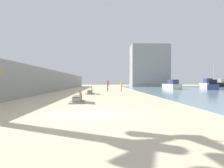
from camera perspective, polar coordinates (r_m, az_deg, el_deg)
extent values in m
plane|color=beige|center=(26.43, -3.91, -2.60)|extent=(120.00, 120.00, 0.00)
cube|color=gray|center=(27.58, -19.69, 0.93)|extent=(0.80, 64.00, 3.31)
cube|color=gray|center=(12.40, -11.85, -5.35)|extent=(0.61, 0.24, 0.50)
cube|color=gray|center=(13.79, -11.36, -4.73)|extent=(0.61, 0.24, 0.50)
cube|color=#997047|center=(13.07, -11.60, -4.14)|extent=(0.62, 1.63, 0.06)
cube|color=#997047|center=(13.04, -10.59, -2.91)|extent=(0.28, 1.61, 0.50)
cube|color=gray|center=(13.11, -11.59, -5.92)|extent=(1.25, 2.18, 0.08)
cube|color=gray|center=(20.99, -7.52, -2.82)|extent=(0.61, 0.23, 0.50)
cube|color=gray|center=(22.39, -7.38, -2.59)|extent=(0.61, 0.23, 0.50)
cube|color=#997047|center=(21.68, -7.45, -2.17)|extent=(0.57, 1.62, 0.06)
cube|color=#997047|center=(21.66, -6.84, -1.43)|extent=(0.24, 1.61, 0.50)
cube|color=gray|center=(21.70, -7.45, -3.25)|extent=(1.20, 2.15, 0.08)
cylinder|color=gold|center=(26.43, 3.10, -1.69)|extent=(0.12, 0.12, 0.84)
cylinder|color=gold|center=(26.31, 3.21, -1.70)|extent=(0.12, 0.12, 0.84)
cube|color=gold|center=(26.34, 3.15, -0.14)|extent=(0.26, 0.36, 0.59)
sphere|color=tan|center=(26.34, 3.16, 0.81)|extent=(0.23, 0.23, 0.23)
cylinder|color=gold|center=(26.55, 2.97, -0.07)|extent=(0.09, 0.09, 0.53)
cylinder|color=gold|center=(26.14, 3.34, -0.09)|extent=(0.09, 0.09, 0.53)
cylinder|color=#333338|center=(28.32, -1.36, -1.49)|extent=(0.12, 0.12, 0.87)
cylinder|color=#333338|center=(28.44, -1.45, -1.48)|extent=(0.12, 0.12, 0.87)
cube|color=#B22D33|center=(28.36, -1.41, 0.02)|extent=(0.27, 0.36, 0.62)
sphere|color=brown|center=(28.35, -1.41, 0.94)|extent=(0.24, 0.24, 0.24)
cylinder|color=#B22D33|center=(28.15, -1.26, 0.08)|extent=(0.09, 0.09, 0.56)
cylinder|color=#B22D33|center=(28.56, -1.56, 0.09)|extent=(0.09, 0.09, 0.56)
cube|color=black|center=(62.54, 31.26, -0.16)|extent=(5.18, 6.64, 1.20)
cube|color=beige|center=(62.13, 32.08, 0.95)|extent=(2.77, 3.22, 1.24)
cylinder|color=silver|center=(62.73, 31.02, 3.14)|extent=(0.12, 0.12, 6.00)
cube|color=navy|center=(39.20, 30.80, -0.80)|extent=(5.53, 7.33, 1.01)
cube|color=black|center=(38.06, 30.86, 0.62)|extent=(2.84, 3.48, 0.93)
cube|color=beige|center=(38.53, 19.27, -0.75)|extent=(2.39, 8.06, 1.03)
cube|color=navy|center=(37.38, 19.83, 0.69)|extent=(1.51, 3.58, 0.91)
cube|color=beige|center=(48.94, 29.22, -0.40)|extent=(2.76, 5.53, 1.18)
cube|color=navy|center=(48.19, 29.57, 0.97)|extent=(1.68, 2.52, 1.15)
cube|color=gray|center=(56.55, 12.45, 5.96)|extent=(12.00, 6.00, 13.33)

